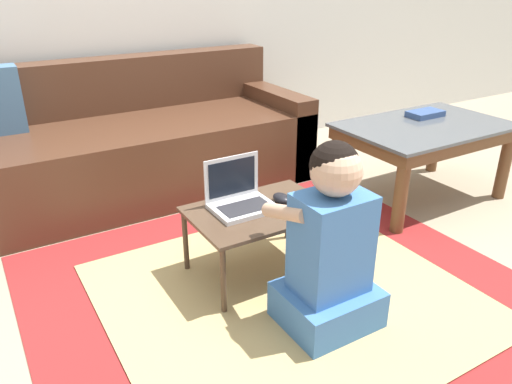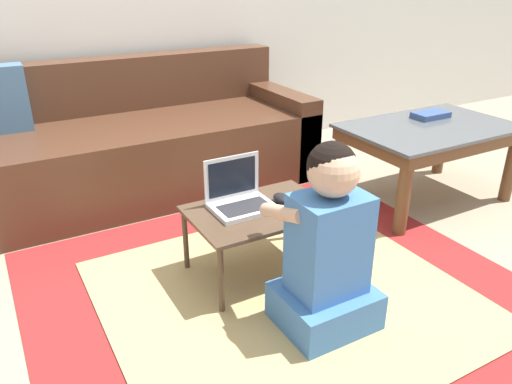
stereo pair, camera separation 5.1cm
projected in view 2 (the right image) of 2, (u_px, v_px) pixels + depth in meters
The scene contains 9 objects.
ground_plane at pixel (268, 274), 2.27m from camera, with size 16.00×16.00×0.00m, color gray.
area_rug at pixel (285, 296), 2.11m from camera, with size 2.01×1.91×0.01m.
couch at pixel (131, 146), 3.04m from camera, with size 2.17×0.84×0.80m.
coffee_table at pixel (429, 138), 2.86m from camera, with size 0.96×0.63×0.46m.
laptop_desk at pixel (259, 216), 2.17m from camera, with size 0.60×0.42×0.32m.
laptop at pixel (240, 200), 2.16m from camera, with size 0.26×0.21×0.21m.
computer_mouse at pixel (282, 198), 2.21m from camera, with size 0.07×0.10×0.04m.
person_seated at pixel (327, 250), 1.83m from camera, with size 0.35×0.40×0.74m.
book_on_table at pixel (431, 115), 2.97m from camera, with size 0.22×0.13×0.03m.
Camera 2 is at (-0.99, -1.64, 1.27)m, focal length 35.00 mm.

